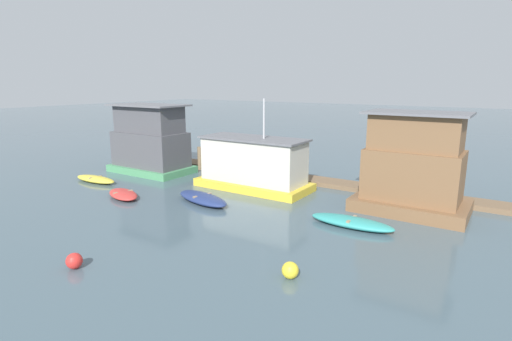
{
  "coord_description": "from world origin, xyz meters",
  "views": [
    {
      "loc": [
        13.3,
        -21.33,
        6.82
      ],
      "look_at": [
        0.0,
        -1.0,
        1.4
      ],
      "focal_mm": 28.0,
      "sensor_mm": 36.0,
      "label": 1
    }
  ],
  "objects_px": {
    "houseboat_green": "(150,142)",
    "dinghy_red": "(123,194)",
    "houseboat_yellow": "(253,164)",
    "dinghy_yellow": "(95,179)",
    "buoy_red": "(74,261)",
    "houseboat_brown": "(413,168)",
    "mooring_post_near_left": "(171,158)",
    "buoy_yellow": "(290,270)",
    "dinghy_teal": "(351,222)",
    "mooring_post_far_right": "(222,164)",
    "mooring_post_centre": "(200,158)",
    "dinghy_navy": "(202,198)"
  },
  "relations": [
    {
      "from": "dinghy_navy",
      "to": "dinghy_red",
      "type": "bearing_deg",
      "value": -158.57
    },
    {
      "from": "mooring_post_centre",
      "to": "buoy_yellow",
      "type": "xyz_separation_m",
      "value": [
        14.56,
        -11.91,
        -0.61
      ]
    },
    {
      "from": "houseboat_green",
      "to": "mooring_post_near_left",
      "type": "bearing_deg",
      "value": 101.91
    },
    {
      "from": "mooring_post_far_right",
      "to": "mooring_post_centre",
      "type": "distance_m",
      "value": 2.23
    },
    {
      "from": "houseboat_yellow",
      "to": "mooring_post_far_right",
      "type": "bearing_deg",
      "value": 151.83
    },
    {
      "from": "dinghy_navy",
      "to": "dinghy_yellow",
      "type": "bearing_deg",
      "value": -177.74
    },
    {
      "from": "houseboat_yellow",
      "to": "buoy_yellow",
      "type": "relative_size",
      "value": 12.26
    },
    {
      "from": "mooring_post_near_left",
      "to": "mooring_post_centre",
      "type": "bearing_deg",
      "value": 0.0
    },
    {
      "from": "houseboat_green",
      "to": "mooring_post_far_right",
      "type": "bearing_deg",
      "value": 28.85
    },
    {
      "from": "mooring_post_near_left",
      "to": "buoy_yellow",
      "type": "height_order",
      "value": "mooring_post_near_left"
    },
    {
      "from": "mooring_post_near_left",
      "to": "buoy_red",
      "type": "distance_m",
      "value": 18.9
    },
    {
      "from": "houseboat_green",
      "to": "dinghy_red",
      "type": "bearing_deg",
      "value": -56.14
    },
    {
      "from": "dinghy_yellow",
      "to": "dinghy_red",
      "type": "xyz_separation_m",
      "value": [
        4.74,
        -1.46,
        0.0
      ]
    },
    {
      "from": "houseboat_green",
      "to": "dinghy_teal",
      "type": "bearing_deg",
      "value": -10.26
    },
    {
      "from": "houseboat_yellow",
      "to": "dinghy_red",
      "type": "height_order",
      "value": "houseboat_yellow"
    },
    {
      "from": "houseboat_brown",
      "to": "buoy_yellow",
      "type": "distance_m",
      "value": 10.57
    },
    {
      "from": "houseboat_green",
      "to": "mooring_post_far_right",
      "type": "relative_size",
      "value": 4.31
    },
    {
      "from": "dinghy_red",
      "to": "buoy_red",
      "type": "xyz_separation_m",
      "value": [
        6.11,
        -7.12,
        0.09
      ]
    },
    {
      "from": "houseboat_yellow",
      "to": "mooring_post_near_left",
      "type": "bearing_deg",
      "value": 166.34
    },
    {
      "from": "mooring_post_near_left",
      "to": "houseboat_brown",
      "type": "bearing_deg",
      "value": -4.97
    },
    {
      "from": "dinghy_yellow",
      "to": "mooring_post_far_right",
      "type": "bearing_deg",
      "value": 51.5
    },
    {
      "from": "houseboat_brown",
      "to": "dinghy_teal",
      "type": "bearing_deg",
      "value": -113.67
    },
    {
      "from": "dinghy_teal",
      "to": "mooring_post_far_right",
      "type": "xyz_separation_m",
      "value": [
        -12.35,
        5.75,
        0.5
      ]
    },
    {
      "from": "dinghy_teal",
      "to": "buoy_yellow",
      "type": "xyz_separation_m",
      "value": [
        -0.01,
        -6.15,
        0.08
      ]
    },
    {
      "from": "houseboat_yellow",
      "to": "buoy_red",
      "type": "bearing_deg",
      "value": -86.63
    },
    {
      "from": "mooring_post_far_right",
      "to": "buoy_yellow",
      "type": "height_order",
      "value": "mooring_post_far_right"
    },
    {
      "from": "mooring_post_centre",
      "to": "dinghy_yellow",
      "type": "bearing_deg",
      "value": -115.64
    },
    {
      "from": "houseboat_brown",
      "to": "dinghy_red",
      "type": "bearing_deg",
      "value": -155.55
    },
    {
      "from": "houseboat_yellow",
      "to": "mooring_post_near_left",
      "type": "distance_m",
      "value": 10.15
    },
    {
      "from": "houseboat_yellow",
      "to": "houseboat_brown",
      "type": "relative_size",
      "value": 1.3
    },
    {
      "from": "houseboat_brown",
      "to": "mooring_post_far_right",
      "type": "xyz_separation_m",
      "value": [
        -14.13,
        1.69,
        -1.65
      ]
    },
    {
      "from": "houseboat_brown",
      "to": "dinghy_teal",
      "type": "xyz_separation_m",
      "value": [
        -1.78,
        -4.06,
        -2.15
      ]
    },
    {
      "from": "houseboat_brown",
      "to": "mooring_post_near_left",
      "type": "distance_m",
      "value": 19.64
    },
    {
      "from": "buoy_yellow",
      "to": "houseboat_yellow",
      "type": "bearing_deg",
      "value": 129.61
    },
    {
      "from": "houseboat_yellow",
      "to": "dinghy_yellow",
      "type": "height_order",
      "value": "houseboat_yellow"
    },
    {
      "from": "dinghy_teal",
      "to": "buoy_yellow",
      "type": "distance_m",
      "value": 6.15
    },
    {
      "from": "dinghy_navy",
      "to": "mooring_post_near_left",
      "type": "height_order",
      "value": "mooring_post_near_left"
    },
    {
      "from": "mooring_post_near_left",
      "to": "buoy_red",
      "type": "bearing_deg",
      "value": -55.87
    },
    {
      "from": "dinghy_red",
      "to": "houseboat_yellow",
      "type": "bearing_deg",
      "value": 49.0
    },
    {
      "from": "houseboat_green",
      "to": "dinghy_teal",
      "type": "relative_size",
      "value": 1.53
    },
    {
      "from": "houseboat_brown",
      "to": "dinghy_yellow",
      "type": "distance_m",
      "value": 20.57
    },
    {
      "from": "dinghy_red",
      "to": "mooring_post_near_left",
      "type": "height_order",
      "value": "mooring_post_near_left"
    },
    {
      "from": "houseboat_yellow",
      "to": "mooring_post_far_right",
      "type": "height_order",
      "value": "houseboat_yellow"
    },
    {
      "from": "houseboat_brown",
      "to": "mooring_post_near_left",
      "type": "height_order",
      "value": "houseboat_brown"
    },
    {
      "from": "houseboat_yellow",
      "to": "mooring_post_centre",
      "type": "bearing_deg",
      "value": 160.35
    },
    {
      "from": "dinghy_red",
      "to": "dinghy_yellow",
      "type": "bearing_deg",
      "value": 162.9
    },
    {
      "from": "houseboat_yellow",
      "to": "dinghy_teal",
      "type": "bearing_deg",
      "value": -23.1
    },
    {
      "from": "houseboat_green",
      "to": "buoy_red",
      "type": "distance_m",
      "value": 16.55
    },
    {
      "from": "dinghy_yellow",
      "to": "buoy_red",
      "type": "xyz_separation_m",
      "value": [
        10.85,
        -8.58,
        0.09
      ]
    },
    {
      "from": "dinghy_red",
      "to": "mooring_post_far_right",
      "type": "bearing_deg",
      "value": 84.16
    }
  ]
}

